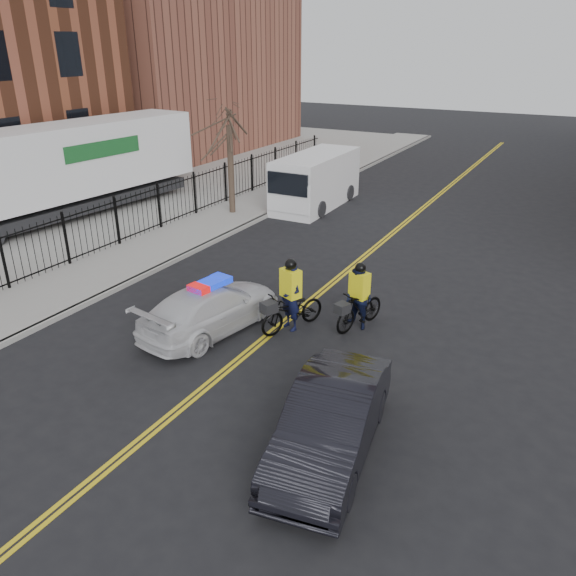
# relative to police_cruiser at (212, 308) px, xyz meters

# --- Properties ---
(ground) EXTENTS (120.00, 120.00, 0.00)m
(ground) POSITION_rel_police_cruiser_xyz_m (1.60, -0.09, -0.68)
(ground) COLOR black
(ground) RESTS_ON ground
(center_line_left) EXTENTS (0.10, 60.00, 0.01)m
(center_line_left) POSITION_rel_police_cruiser_xyz_m (1.52, 7.91, -0.67)
(center_line_left) COLOR gold
(center_line_left) RESTS_ON ground
(center_line_right) EXTENTS (0.10, 60.00, 0.01)m
(center_line_right) POSITION_rel_police_cruiser_xyz_m (1.68, 7.91, -0.67)
(center_line_right) COLOR gold
(center_line_right) RESTS_ON ground
(sidewalk) EXTENTS (3.00, 60.00, 0.15)m
(sidewalk) POSITION_rel_police_cruiser_xyz_m (-5.90, 7.91, -0.60)
(sidewalk) COLOR gray
(sidewalk) RESTS_ON ground
(curb) EXTENTS (0.20, 60.00, 0.15)m
(curb) POSITION_rel_police_cruiser_xyz_m (-4.40, 7.91, -0.60)
(curb) COLOR gray
(curb) RESTS_ON ground
(iron_fence) EXTENTS (0.12, 28.00, 2.00)m
(iron_fence) POSITION_rel_police_cruiser_xyz_m (-7.40, 7.91, 0.32)
(iron_fence) COLOR black
(iron_fence) RESTS_ON ground
(lot_pad) EXTENTS (18.00, 60.00, 0.02)m
(lot_pad) POSITION_rel_police_cruiser_xyz_m (-16.40, 7.91, -0.67)
(lot_pad) COLOR gray
(lot_pad) RESTS_ON ground
(warehouse_far) EXTENTS (14.00, 18.00, 14.00)m
(warehouse_far) POSITION_rel_police_cruiser_xyz_m (-21.40, 23.91, 6.32)
(warehouse_far) COLOR brown
(warehouse_far) RESTS_ON ground
(street_tree) EXTENTS (3.20, 3.20, 4.80)m
(street_tree) POSITION_rel_police_cruiser_xyz_m (-6.00, 9.91, 2.86)
(street_tree) COLOR #33261E
(street_tree) RESTS_ON sidewalk
(police_cruiser) EXTENTS (2.55, 4.84, 1.50)m
(police_cruiser) POSITION_rel_police_cruiser_xyz_m (0.00, 0.00, 0.00)
(police_cruiser) COLOR silver
(police_cruiser) RESTS_ON ground
(dark_sedan) EXTENTS (2.28, 4.72, 1.49)m
(dark_sedan) POSITION_rel_police_cruiser_xyz_m (5.17, -3.18, 0.07)
(dark_sedan) COLOR black
(dark_sedan) RESTS_ON ground
(cargo_van) EXTENTS (2.46, 6.14, 2.55)m
(cargo_van) POSITION_rel_police_cruiser_xyz_m (-3.28, 13.14, 0.57)
(cargo_van) COLOR white
(cargo_van) RESTS_ON ground
(semi_trailer) EXTENTS (3.84, 13.66, 4.20)m
(semi_trailer) POSITION_rel_police_cruiser_xyz_m (-12.40, 6.09, 1.71)
(semi_trailer) COLOR white
(semi_trailer) RESTS_ON ground
(cyclist_near) EXTENTS (1.54, 2.29, 2.13)m
(cyclist_near) POSITION_rel_police_cruiser_xyz_m (1.92, 1.12, 0.06)
(cyclist_near) COLOR black
(cyclist_near) RESTS_ON ground
(cyclist_far) EXTENTS (1.12, 2.03, 1.98)m
(cyclist_far) POSITION_rel_police_cruiser_xyz_m (3.58, 2.13, 0.10)
(cyclist_far) COLOR black
(cyclist_far) RESTS_ON ground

